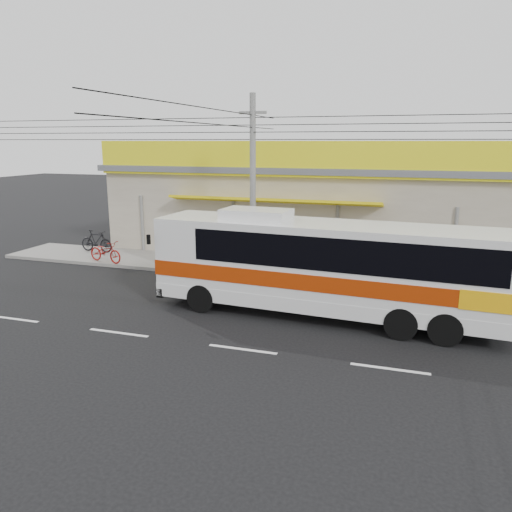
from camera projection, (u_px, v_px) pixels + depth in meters
The scene contains 8 objects.
ground at pixel (268, 320), 16.28m from camera, with size 120.00×120.00×0.00m, color black.
sidewalk at pixel (307, 273), 21.82m from camera, with size 30.00×3.20×0.15m, color slate.
lane_markings at pixel (243, 349), 13.96m from camera, with size 50.00×0.12×0.01m, color silver, non-canonical shape.
storefront_building at pixel (330, 206), 26.46m from camera, with size 22.60×9.20×5.70m.
coach_bus at pixel (329, 263), 16.10m from camera, with size 11.41×3.10×3.48m.
motorbike_red at pixel (105, 252), 23.28m from camera, with size 0.67×1.93×1.01m, color maroon.
motorbike_dark at pixel (96, 241), 25.42m from camera, with size 0.53×1.86×1.12m, color black.
utility_pole at pixel (253, 127), 19.85m from camera, with size 34.00×14.00×7.54m.
Camera 1 is at (4.36, -14.77, 5.70)m, focal length 35.00 mm.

